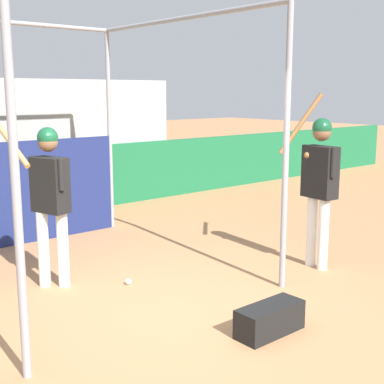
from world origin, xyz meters
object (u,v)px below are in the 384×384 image
at_px(player_batter, 49,191).
at_px(baseball, 128,282).
at_px(player_waiting, 319,177).
at_px(equipment_bag, 270,319).

height_order(player_batter, baseball, player_batter).
distance_m(player_batter, player_waiting, 3.30).
relative_size(player_batter, baseball, 27.31).
distance_m(player_waiting, equipment_bag, 2.37).
xyz_separation_m(player_batter, equipment_bag, (0.98, -2.47, -0.99)).
xyz_separation_m(player_batter, player_waiting, (2.90, -1.56, 0.05)).
xyz_separation_m(player_waiting, baseball, (-2.21, 1.03, -1.15)).
bearing_deg(equipment_bag, player_batter, 111.70).
height_order(player_waiting, equipment_bag, player_waiting).
relative_size(player_batter, equipment_bag, 2.89).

